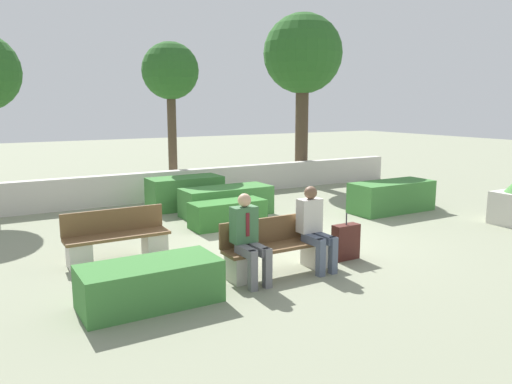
{
  "coord_description": "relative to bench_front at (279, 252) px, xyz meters",
  "views": [
    {
      "loc": [
        -5.26,
        -7.85,
        2.61
      ],
      "look_at": [
        -0.34,
        0.5,
        0.9
      ],
      "focal_mm": 35.0,
      "sensor_mm": 36.0,
      "label": 1
    }
  ],
  "objects": [
    {
      "name": "perimeter_wall",
      "position": [
        1.13,
        6.66,
        0.07
      ],
      "size": [
        14.82,
        0.3,
        0.8
      ],
      "color": "beige",
      "rests_on": "ground_plane"
    },
    {
      "name": "tree_center_left",
      "position": [
        1.22,
        7.64,
        3.14
      ],
      "size": [
        1.64,
        1.64,
        4.38
      ],
      "color": "#473828",
      "rests_on": "ground_plane"
    },
    {
      "name": "bench_left_side",
      "position": [
        -2.02,
        1.89,
        -0.01
      ],
      "size": [
        1.73,
        0.48,
        0.85
      ],
      "rotation": [
        0.0,
        0.0,
        0.15
      ],
      "color": "brown",
      "rests_on": "ground_plane"
    },
    {
      "name": "hedge_block_mid_right",
      "position": [
        -2.16,
        -0.22,
        -0.04
      ],
      "size": [
        1.81,
        0.84,
        0.57
      ],
      "color": "#3D7A38",
      "rests_on": "ground_plane"
    },
    {
      "name": "hedge_block_mid_left",
      "position": [
        1.16,
        4.07,
        0.01
      ],
      "size": [
        2.15,
        0.87,
        0.68
      ],
      "color": "#3D7A38",
      "rests_on": "ground_plane"
    },
    {
      "name": "person_seated_woman",
      "position": [
        0.57,
        -0.14,
        0.4
      ],
      "size": [
        0.38,
        0.64,
        1.33
      ],
      "color": "#515B70",
      "rests_on": "ground_plane"
    },
    {
      "name": "hedge_block_far_left",
      "position": [
        0.66,
        3.04,
        -0.05
      ],
      "size": [
        1.63,
        0.63,
        0.56
      ],
      "color": "#33702D",
      "rests_on": "ground_plane"
    },
    {
      "name": "hedge_block_near_left",
      "position": [
        0.63,
        5.32,
        0.07
      ],
      "size": [
        1.85,
        0.84,
        0.8
      ],
      "color": "#3D7A38",
      "rests_on": "ground_plane"
    },
    {
      "name": "bench_front",
      "position": [
        0.0,
        0.0,
        0.0
      ],
      "size": [
        1.87,
        0.48,
        0.85
      ],
      "color": "brown",
      "rests_on": "ground_plane"
    },
    {
      "name": "person_seated_man",
      "position": [
        -0.64,
        -0.14,
        0.4
      ],
      "size": [
        0.38,
        0.64,
        1.32
      ],
      "color": "slate",
      "rests_on": "ground_plane"
    },
    {
      "name": "hedge_block_near_right",
      "position": [
        4.86,
        2.38,
        0.04
      ],
      "size": [
        2.17,
        0.86,
        0.74
      ],
      "color": "#3D7A38",
      "rests_on": "ground_plane"
    },
    {
      "name": "ground_plane",
      "position": [
        1.13,
        1.55,
        -0.33
      ],
      "size": [
        60.0,
        60.0,
        0.0
      ],
      "primitive_type": "plane",
      "color": "gray"
    },
    {
      "name": "suitcase",
      "position": [
        1.35,
        -0.02,
        -0.03
      ],
      "size": [
        0.48,
        0.2,
        0.8
      ],
      "color": "#471E19",
      "rests_on": "ground_plane"
    },
    {
      "name": "tree_center_right",
      "position": [
        5.5,
        7.1,
        3.79
      ],
      "size": [
        2.53,
        2.53,
        5.47
      ],
      "color": "#473828",
      "rests_on": "ground_plane"
    }
  ]
}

